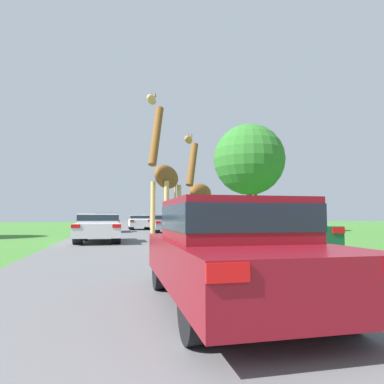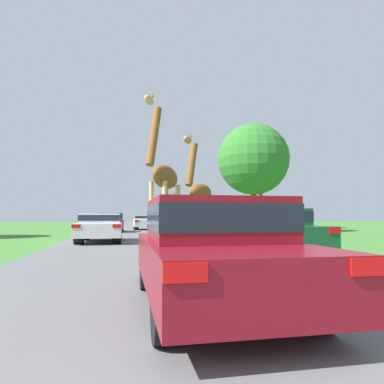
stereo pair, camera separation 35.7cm
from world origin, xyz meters
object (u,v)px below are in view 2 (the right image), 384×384
Objects in this scene: giraffe_companion at (164,178)px; tree_right_cluster at (260,162)px; giraffe_near_road at (199,193)px; car_verge_right at (272,230)px; car_queue_right at (100,226)px; car_far_ahead at (111,222)px; sign_post at (259,217)px; tree_left_edge at (253,160)px; car_queue_left at (169,223)px; car_lead_maroon at (213,249)px; car_rear_follower at (144,222)px.

giraffe_companion is 22.88m from tree_right_cluster.
giraffe_near_road reaches higher than car_verge_right.
giraffe_near_road is 0.49× the size of tree_right_cluster.
car_queue_right is 1.03× the size of car_far_ahead.
car_verge_right is 2.44× the size of sign_post.
tree_left_edge is (5.31, 14.99, 4.83)m from car_verge_right.
car_queue_left is at bearing 62.87° from car_queue_right.
car_queue_right is 8.47m from car_verge_right.
giraffe_near_road is 0.53× the size of tree_left_edge.
tree_right_cluster is at bearing 68.29° from car_verge_right.
giraffe_companion reaches higher than car_lead_maroon.
car_rear_follower is 11.35m from tree_left_edge.
sign_post is at bearing -120.54° from giraffe_companion.
tree_left_edge is at bearing -116.42° from tree_right_cluster.
giraffe_near_road is at bearing 108.43° from car_verge_right.
car_rear_follower is 16.60m from sign_post.
car_verge_right is 0.44× the size of tree_right_cluster.
sign_post is (7.22, -11.61, 0.39)m from car_far_ahead.
giraffe_near_road is at bearing 78.64° from car_lead_maroon.
car_rear_follower is (2.73, 4.37, -0.05)m from car_far_ahead.
tree_right_cluster reaches higher than giraffe_near_road.
giraffe_near_road is 1.12× the size of car_rear_follower.
sign_post is at bearing -58.14° from car_far_ahead.
tree_right_cluster is at bearing -93.92° from giraffe_companion.
car_far_ahead is (0.10, 10.63, 0.05)m from car_queue_right.
car_verge_right is at bearing -49.58° from car_queue_right.
giraffe_companion is 0.58× the size of tree_right_cluster.
car_queue_right is (-4.13, 2.37, -1.42)m from giraffe_near_road.
giraffe_near_road is at bearing -90.33° from car_queue_left.
car_verge_right is (1.36, -4.08, -1.39)m from giraffe_near_road.
tree_left_edge reaches higher than car_queue_right.
tree_right_cluster is at bearing -85.03° from giraffe_near_road.
tree_left_edge is (8.58, 20.40, 4.83)m from car_lead_maroon.
car_lead_maroon is (-0.24, -7.83, -1.80)m from giraffe_companion.
giraffe_companion is 8.04m from car_lead_maroon.
tree_right_cluster is (14.03, 4.60, 5.80)m from car_far_ahead.
car_queue_left is (1.73, 12.22, -1.83)m from giraffe_companion.
giraffe_near_road is 0.85× the size of giraffe_companion.
giraffe_near_road is at bearing -121.45° from tree_left_edge.
sign_post is (1.83, 5.47, 0.41)m from car_verge_right.
car_lead_maroon is (-1.91, -9.50, -1.39)m from giraffe_near_road.
giraffe_near_road is 4.52m from car_verge_right.
giraffe_companion is 4.27m from car_verge_right.
car_rear_follower is (2.84, 15.00, -0.00)m from car_queue_right.
tree_right_cluster is (10.00, 17.60, 4.43)m from giraffe_near_road.
car_verge_right reaches higher than car_queue_right.
tree_right_cluster is (14.13, 15.23, 5.84)m from car_queue_right.
car_far_ahead is 1.03× the size of car_rear_follower.
giraffe_near_road is 3.61m from sign_post.
sign_post is (4.48, -15.98, 0.44)m from car_rear_follower.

